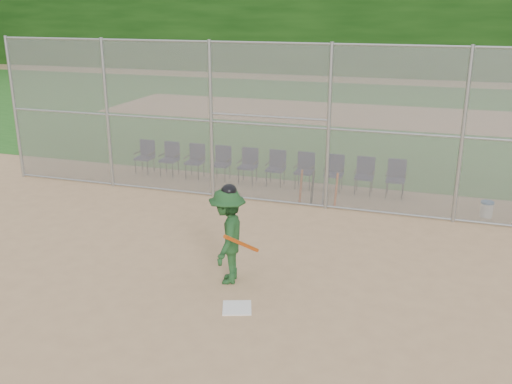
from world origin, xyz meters
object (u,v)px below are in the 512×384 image
(batter_at_plate, at_px, (228,235))
(water_cooler, at_px, (487,209))
(home_plate, at_px, (237,308))
(chair_0, at_px, (144,157))

(batter_at_plate, height_order, water_cooler, batter_at_plate)
(home_plate, xyz_separation_m, water_cooler, (4.17, 5.89, 0.18))
(home_plate, bearing_deg, chair_0, 128.42)
(home_plate, xyz_separation_m, chair_0, (-5.36, 6.76, 0.47))
(home_plate, xyz_separation_m, batter_at_plate, (-0.49, 0.90, 0.88))
(home_plate, distance_m, water_cooler, 7.22)
(water_cooler, bearing_deg, chair_0, 174.75)
(batter_at_plate, height_order, chair_0, batter_at_plate)
(batter_at_plate, relative_size, chair_0, 1.93)
(home_plate, distance_m, batter_at_plate, 1.35)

